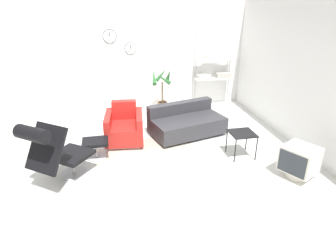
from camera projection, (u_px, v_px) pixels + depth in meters
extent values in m
plane|color=silver|center=(150.00, 162.00, 5.43)|extent=(12.00, 12.00, 0.00)
cube|color=white|center=(132.00, 55.00, 7.60)|extent=(12.00, 0.06, 2.80)
cylinder|color=black|center=(110.00, 36.00, 7.29)|extent=(0.33, 0.01, 0.33)
cylinder|color=white|center=(110.00, 36.00, 7.29)|extent=(0.31, 0.02, 0.31)
cube|color=black|center=(109.00, 34.00, 7.25)|extent=(0.01, 0.01, 0.09)
cylinder|color=black|center=(130.00, 49.00, 7.50)|extent=(0.29, 0.01, 0.29)
cylinder|color=white|center=(130.00, 49.00, 7.50)|extent=(0.28, 0.02, 0.28)
cube|color=black|center=(130.00, 47.00, 7.47)|extent=(0.01, 0.01, 0.08)
cube|color=white|center=(312.00, 78.00, 5.42)|extent=(0.06, 12.00, 2.80)
cylinder|color=#BCB29E|center=(156.00, 164.00, 5.35)|extent=(2.16, 2.16, 0.01)
cylinder|color=#BCBCC1|center=(74.00, 173.00, 5.07)|extent=(0.62, 0.62, 0.02)
cylinder|color=#BCBCC1|center=(73.00, 165.00, 5.00)|extent=(0.06, 0.06, 0.30)
cube|color=black|center=(71.00, 155.00, 4.93)|extent=(0.80, 0.80, 0.06)
cube|color=black|center=(46.00, 148.00, 4.40)|extent=(0.72, 0.68, 0.65)
cylinder|color=black|center=(32.00, 134.00, 4.12)|extent=(0.54, 0.48, 0.20)
cylinder|color=#BCBCC1|center=(97.00, 157.00, 5.58)|extent=(0.36, 0.36, 0.02)
cylinder|color=#BCBCC1|center=(96.00, 150.00, 5.52)|extent=(0.05, 0.05, 0.27)
cube|color=black|center=(95.00, 142.00, 5.45)|extent=(0.47, 0.40, 0.06)
cube|color=silver|center=(125.00, 140.00, 6.18)|extent=(0.67, 0.74, 0.06)
cube|color=red|center=(125.00, 132.00, 6.10)|extent=(0.58, 0.88, 0.34)
cube|color=red|center=(124.00, 109.00, 6.25)|extent=(0.52, 0.23, 0.38)
cube|color=red|center=(140.00, 126.00, 6.08)|extent=(0.20, 0.84, 0.55)
cube|color=red|center=(109.00, 127.00, 6.03)|extent=(0.20, 0.84, 0.55)
cube|color=black|center=(187.00, 133.00, 6.51)|extent=(1.51, 1.06, 0.05)
cube|color=#333338|center=(187.00, 125.00, 6.43)|extent=(1.69, 1.22, 0.34)
cube|color=#333338|center=(180.00, 108.00, 6.58)|extent=(1.52, 0.59, 0.25)
cube|color=black|center=(242.00, 133.00, 5.46)|extent=(0.45, 0.45, 0.02)
cylinder|color=black|center=(235.00, 151.00, 5.33)|extent=(0.02, 0.02, 0.46)
cylinder|color=black|center=(256.00, 149.00, 5.41)|extent=(0.02, 0.02, 0.46)
cylinder|color=black|center=(227.00, 141.00, 5.70)|extent=(0.02, 0.02, 0.46)
cylinder|color=black|center=(247.00, 139.00, 5.78)|extent=(0.02, 0.02, 0.46)
cylinder|color=beige|center=(297.00, 174.00, 4.96)|extent=(0.36, 0.36, 0.12)
cube|color=beige|center=(300.00, 159.00, 4.85)|extent=(0.66, 0.68, 0.43)
cube|color=#282D33|center=(292.00, 164.00, 4.70)|extent=(0.23, 0.41, 0.37)
cylinder|color=brown|center=(162.00, 107.00, 7.76)|extent=(0.26, 0.26, 0.26)
cylinder|color=#382819|center=(162.00, 102.00, 7.71)|extent=(0.24, 0.24, 0.02)
cylinder|color=brown|center=(162.00, 92.00, 7.60)|extent=(0.04, 0.04, 0.53)
cone|color=#2D6B33|center=(169.00, 75.00, 7.46)|extent=(0.10, 0.40, 0.39)
cone|color=#2D6B33|center=(161.00, 75.00, 7.55)|extent=(0.34, 0.11, 0.36)
cone|color=#2D6B33|center=(154.00, 77.00, 7.42)|extent=(0.14, 0.47, 0.34)
cone|color=#2D6B33|center=(163.00, 79.00, 7.30)|extent=(0.39, 0.10, 0.32)
cylinder|color=#BCBCC1|center=(196.00, 71.00, 7.95)|extent=(0.03, 0.03, 1.89)
cylinder|color=#BCBCC1|center=(229.00, 69.00, 8.13)|extent=(0.03, 0.03, 1.89)
cube|color=white|center=(214.00, 78.00, 8.01)|extent=(1.02, 0.28, 0.02)
cube|color=white|center=(215.00, 59.00, 7.81)|extent=(1.02, 0.28, 0.02)
cube|color=beige|center=(204.00, 77.00, 7.92)|extent=(0.33, 0.24, 0.11)
cube|color=silver|center=(214.00, 56.00, 7.76)|extent=(0.46, 0.24, 0.13)
cube|color=#B7B2A8|center=(223.00, 75.00, 8.02)|extent=(0.39, 0.24, 0.13)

